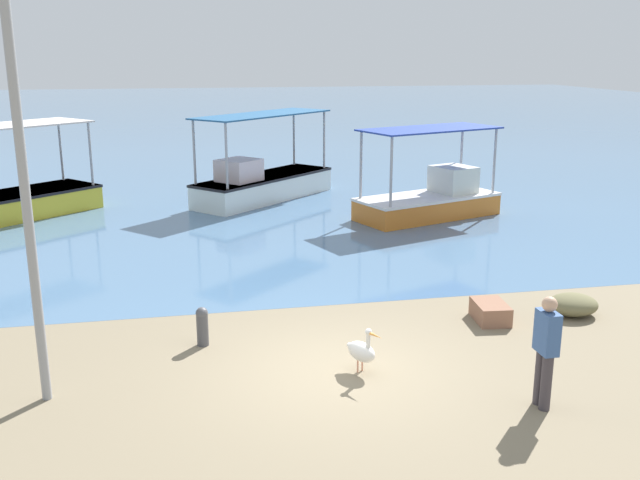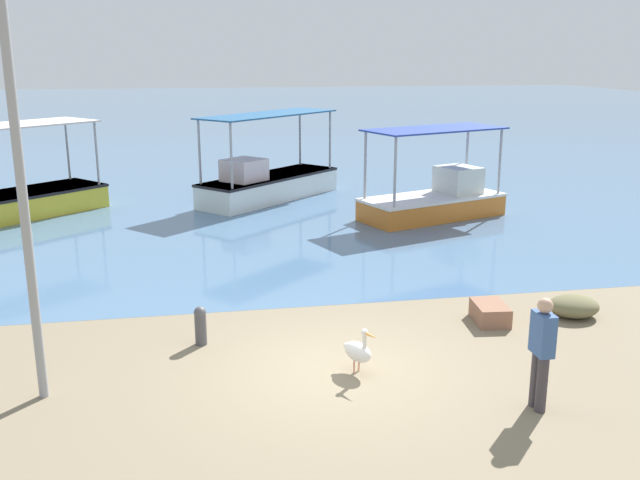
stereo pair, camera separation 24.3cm
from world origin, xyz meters
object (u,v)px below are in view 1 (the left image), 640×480
object	(u,v)px
fishing_boat_far_right	(5,201)
mooring_bollard	(202,325)
net_pile	(573,305)
pelican	(362,351)
cargo_crate	(490,312)
lamp_post	(24,177)
fisherman_standing	(546,349)
fishing_boat_near_left	(431,197)
fishing_boat_center	(262,181)

from	to	relation	value
fishing_boat_far_right	mooring_bollard	size ratio (longest dim) A/B	7.96
fishing_boat_far_right	net_pile	size ratio (longest dim) A/B	5.68
fishing_boat_far_right	pelican	size ratio (longest dim) A/B	7.01
fishing_boat_far_right	cargo_crate	world-z (taller)	fishing_boat_far_right
lamp_post	cargo_crate	world-z (taller)	lamp_post
fishing_boat_far_right	fisherman_standing	world-z (taller)	fishing_boat_far_right
fishing_boat_near_left	lamp_post	bearing A→B (deg)	-133.24
mooring_bollard	cargo_crate	distance (m)	5.46
fishing_boat_far_right	lamp_post	bearing A→B (deg)	-75.76
fishing_boat_far_right	fishing_boat_center	size ratio (longest dim) A/B	1.05
fisherman_standing	mooring_bollard	bearing A→B (deg)	145.77
fishing_boat_far_right	lamp_post	distance (m)	13.30
fishing_boat_far_right	lamp_post	world-z (taller)	lamp_post
pelican	net_pile	bearing A→B (deg)	19.90
lamp_post	mooring_bollard	world-z (taller)	lamp_post
fishing_boat_center	lamp_post	world-z (taller)	lamp_post
mooring_bollard	lamp_post	bearing A→B (deg)	-146.48
cargo_crate	fisherman_standing	bearing A→B (deg)	-101.98
fishing_boat_far_right	fishing_boat_center	world-z (taller)	fishing_boat_center
net_pile	fishing_boat_near_left	bearing A→B (deg)	88.65
pelican	mooring_bollard	size ratio (longest dim) A/B	1.14
fishing_boat_center	cargo_crate	size ratio (longest dim) A/B	6.18
fishing_boat_center	lamp_post	bearing A→B (deg)	-109.27
fishing_boat_center	pelican	distance (m)	14.01
lamp_post	fisherman_standing	bearing A→B (deg)	-13.18
fisherman_standing	cargo_crate	bearing A→B (deg)	78.02
fishing_boat_center	pelican	xyz separation A→B (m)	(-0.05, -14.00, -0.28)
mooring_bollard	fisherman_standing	bearing A→B (deg)	-34.23
net_pile	fisherman_standing	bearing A→B (deg)	-126.15
fishing_boat_near_left	mooring_bollard	bearing A→B (deg)	-130.00
mooring_bollard	fishing_boat_far_right	bearing A→B (deg)	116.75
fishing_boat_center	pelican	bearing A→B (deg)	-90.22
lamp_post	cargo_crate	distance (m)	8.60
fisherman_standing	fishing_boat_near_left	bearing A→B (deg)	77.63
lamp_post	cargo_crate	bearing A→B (deg)	12.10
pelican	net_pile	xyz separation A→B (m)	(4.72, 1.71, -0.17)
lamp_post	net_pile	bearing A→B (deg)	9.89
fishing_boat_far_right	fishing_boat_near_left	world-z (taller)	fishing_boat_far_right
mooring_bollard	cargo_crate	size ratio (longest dim) A/B	0.81
mooring_bollard	net_pile	bearing A→B (deg)	0.78
pelican	net_pile	size ratio (longest dim) A/B	0.81
fishing_boat_center	cargo_crate	distance (m)	12.64
fishing_boat_far_right	net_pile	distance (m)	16.80
net_pile	fishing_boat_far_right	bearing A→B (deg)	139.36
fishing_boat_near_left	fisherman_standing	bearing A→B (deg)	-102.37
cargo_crate	fishing_boat_far_right	bearing A→B (deg)	135.25
fishing_boat_near_left	pelican	xyz separation A→B (m)	(-4.92, -10.41, -0.24)
pelican	cargo_crate	distance (m)	3.46
fisherman_standing	cargo_crate	distance (m)	3.49
fisherman_standing	cargo_crate	size ratio (longest dim) A/B	1.95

